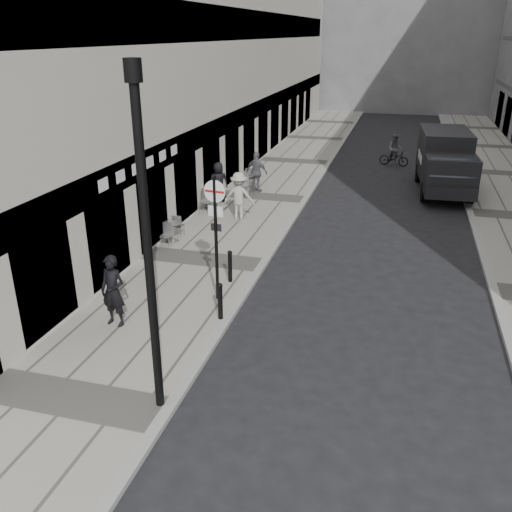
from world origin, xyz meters
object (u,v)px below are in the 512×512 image
(lamppost, at_px, (146,234))
(panel_van, at_px, (445,159))
(cyclist, at_px, (394,154))
(sign_post, at_px, (216,223))
(walking_man, at_px, (113,291))

(lamppost, relative_size, panel_van, 1.09)
(lamppost, height_order, cyclist, lamppost)
(cyclist, bearing_deg, panel_van, -51.85)
(panel_van, bearing_deg, lamppost, -111.92)
(lamppost, xyz_separation_m, cyclist, (3.79, 23.39, -3.09))
(panel_van, distance_m, cyclist, 5.51)
(lamppost, bearing_deg, cyclist, 80.79)
(cyclist, bearing_deg, lamppost, -87.18)
(lamppost, bearing_deg, panel_van, 71.51)
(sign_post, distance_m, lamppost, 4.97)
(lamppost, bearing_deg, walking_man, 132.23)
(sign_post, relative_size, lamppost, 0.53)
(sign_post, distance_m, panel_van, 15.27)
(walking_man, xyz_separation_m, lamppost, (2.44, -2.69, 2.72))
(walking_man, bearing_deg, cyclist, 81.34)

